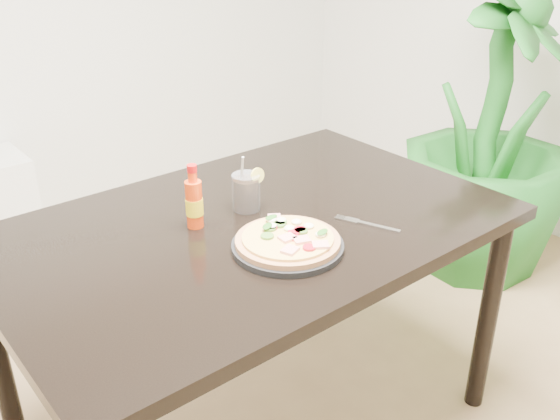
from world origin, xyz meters
TOP-DOWN VIEW (x-y plane):
  - dining_table at (0.02, 0.41)m, footprint 1.40×0.90m
  - plate at (-0.01, 0.23)m, footprint 0.29×0.29m
  - pizza at (-0.00, 0.23)m, footprint 0.27×0.27m
  - hot_sauce_bottle at (-0.12, 0.48)m, footprint 0.05×0.05m
  - cola_cup at (0.05, 0.48)m, footprint 0.09×0.08m
  - fork at (0.24, 0.20)m, footprint 0.09×0.18m
  - houseplant at (1.45, 0.58)m, footprint 1.02×1.02m
  - plant_pot at (1.45, 0.58)m, footprint 0.28×0.28m

SIDE VIEW (x-z plane):
  - plant_pot at x=1.45m, z-range 0.00..0.22m
  - dining_table at x=0.02m, z-range 0.29..1.04m
  - houseplant at x=1.45m, z-range 0.00..1.36m
  - fork at x=0.24m, z-range 0.75..0.76m
  - plate at x=-0.01m, z-range 0.75..0.77m
  - pizza at x=0.00m, z-range 0.76..0.79m
  - cola_cup at x=0.05m, z-range 0.71..0.89m
  - hot_sauce_bottle at x=-0.12m, z-range 0.73..0.91m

